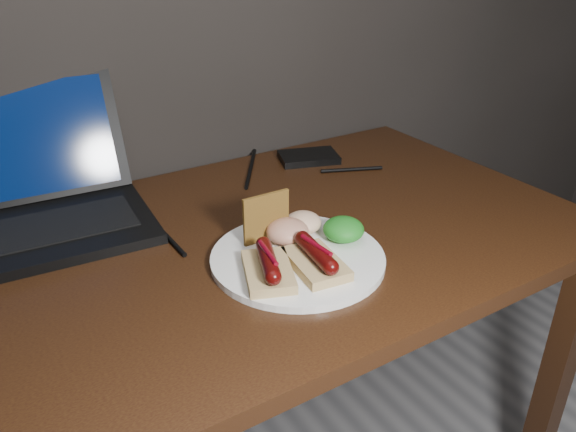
# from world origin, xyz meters

# --- Properties ---
(desk) EXTENTS (1.40, 0.70, 0.75)m
(desk) POSITION_xyz_m (0.00, 1.38, 0.66)
(desk) COLOR #36200D
(desk) RESTS_ON ground
(laptop) EXTENTS (0.43, 0.35, 0.25)m
(laptop) POSITION_xyz_m (-0.23, 1.63, 0.80)
(laptop) COLOR black
(laptop) RESTS_ON desk
(hard_drive) EXTENTS (0.15, 0.12, 0.02)m
(hard_drive) POSITION_xyz_m (0.38, 1.63, 0.76)
(hard_drive) COLOR black
(hard_drive) RESTS_ON desk
(desk_cables) EXTENTS (1.01, 0.40, 0.01)m
(desk_cables) POSITION_xyz_m (0.01, 1.52, 0.75)
(desk_cables) COLOR black
(desk_cables) RESTS_ON desk
(plate) EXTENTS (0.36, 0.36, 0.01)m
(plate) POSITION_xyz_m (0.12, 1.27, 0.76)
(plate) COLOR white
(plate) RESTS_ON desk
(bread_sausage_left) EXTENTS (0.11, 0.13, 0.04)m
(bread_sausage_left) POSITION_xyz_m (0.05, 1.24, 0.78)
(bread_sausage_left) COLOR tan
(bread_sausage_left) RESTS_ON plate
(bread_sausage_center) EXTENTS (0.08, 0.12, 0.04)m
(bread_sausage_center) POSITION_xyz_m (0.12, 1.22, 0.78)
(bread_sausage_center) COLOR tan
(bread_sausage_center) RESTS_ON plate
(crispbread) EXTENTS (0.08, 0.01, 0.08)m
(crispbread) POSITION_xyz_m (0.10, 1.34, 0.80)
(crispbread) COLOR olive
(crispbread) RESTS_ON plate
(salad_greens) EXTENTS (0.07, 0.07, 0.04)m
(salad_greens) POSITION_xyz_m (0.21, 1.27, 0.78)
(salad_greens) COLOR #105010
(salad_greens) RESTS_ON plate
(salsa_mound) EXTENTS (0.07, 0.07, 0.04)m
(salsa_mound) POSITION_xyz_m (0.13, 1.31, 0.78)
(salsa_mound) COLOR maroon
(salsa_mound) RESTS_ON plate
(coleslaw_mound) EXTENTS (0.06, 0.06, 0.04)m
(coleslaw_mound) POSITION_xyz_m (0.17, 1.33, 0.78)
(coleslaw_mound) COLOR silver
(coleslaw_mound) RESTS_ON plate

